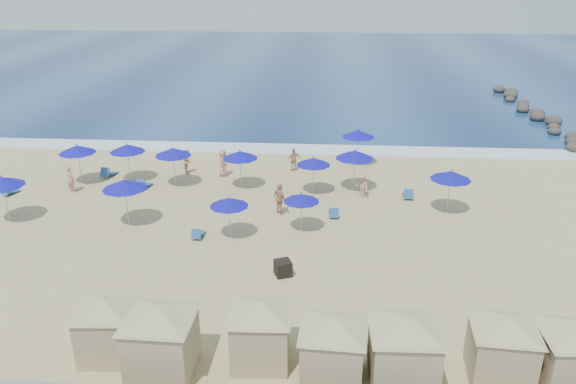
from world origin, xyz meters
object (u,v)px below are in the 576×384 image
(umbrella_10, at_px, (355,154))
(beachgoer_1, at_px, (188,161))
(cabana_4, at_px, (404,341))
(umbrella_1, at_px, (2,181))
(umbrella_4, at_px, (173,152))
(beachgoer_0, at_px, (71,179))
(cabana_1, at_px, (160,330))
(cabana_6, at_px, (574,346))
(umbrella_5, at_px, (240,155))
(beachgoer_4, at_px, (223,163))
(cabana_0, at_px, (107,320))
(cabana_2, at_px, (260,324))
(beachgoer_5, at_px, (294,160))
(trash_bin, at_px, (283,268))
(umbrella_3, at_px, (124,184))
(cabana_5, at_px, (503,339))
(cabana_3, at_px, (333,340))
(umbrella_2, at_px, (127,148))
(rock_jetty, at_px, (543,119))
(umbrella_8, at_px, (301,198))
(beachgoer_2, at_px, (280,199))
(umbrella_7, at_px, (313,161))
(umbrella_9, at_px, (358,134))
(umbrella_0, at_px, (77,149))
(umbrella_11, at_px, (451,175))
(beachgoer_3, at_px, (362,185))
(umbrella_6, at_px, (229,202))

(umbrella_10, bearing_deg, beachgoer_1, 167.76)
(cabana_4, distance_m, umbrella_1, 23.05)
(umbrella_4, bearing_deg, beachgoer_0, -166.33)
(cabana_1, relative_size, umbrella_4, 1.80)
(cabana_1, height_order, cabana_6, cabana_1)
(umbrella_5, xyz_separation_m, beachgoer_4, (-1.50, 2.06, -1.28))
(cabana_4, bearing_deg, cabana_0, 175.91)
(cabana_2, xyz_separation_m, cabana_6, (10.34, -0.57, 0.05))
(umbrella_1, xyz_separation_m, beachgoer_5, (15.11, 9.21, -1.53))
(umbrella_4, bearing_deg, cabana_2, -65.96)
(trash_bin, bearing_deg, umbrella_1, 141.60)
(umbrella_3, bearing_deg, cabana_1, -65.84)
(cabana_5, bearing_deg, umbrella_4, 132.65)
(cabana_3, bearing_deg, cabana_4, -0.34)
(cabana_0, distance_m, umbrella_2, 18.02)
(rock_jetty, xyz_separation_m, cabana_4, (-16.48, -34.75, 1.32))
(umbrella_8, xyz_separation_m, beachgoer_5, (-0.95, 9.27, -1.08))
(umbrella_2, relative_size, umbrella_10, 0.95)
(beachgoer_2, bearing_deg, rock_jetty, -85.36)
(umbrella_4, distance_m, umbrella_10, 11.28)
(umbrella_3, relative_size, umbrella_7, 1.13)
(cabana_3, bearing_deg, umbrella_7, 93.81)
(cabana_1, xyz_separation_m, umbrella_9, (7.62, 22.24, 0.58))
(umbrella_9, distance_m, beachgoer_1, 11.81)
(umbrella_7, distance_m, beachgoer_4, 6.71)
(cabana_0, xyz_separation_m, umbrella_0, (-8.09, 16.63, 0.83))
(cabana_4, height_order, umbrella_7, cabana_4)
(trash_bin, relative_size, cabana_2, 0.16)
(cabana_6, xyz_separation_m, umbrella_7, (-8.95, 16.46, 0.47))
(umbrella_11, height_order, beachgoer_1, umbrella_11)
(cabana_0, xyz_separation_m, umbrella_7, (6.83, 15.96, 0.60))
(umbrella_10, bearing_deg, beachgoer_2, -137.63)
(cabana_2, relative_size, umbrella_5, 1.70)
(cabana_3, xyz_separation_m, cabana_4, (2.34, -0.01, 0.11))
(umbrella_0, xyz_separation_m, umbrella_11, (22.61, -3.06, -0.04))
(rock_jetty, bearing_deg, umbrella_3, -142.00)
(umbrella_8, height_order, beachgoer_0, umbrella_8)
(cabana_6, xyz_separation_m, beachgoer_3, (-6.00, 16.03, -0.82))
(rock_jetty, distance_m, cabana_4, 38.49)
(umbrella_8, bearing_deg, cabana_6, -49.92)
(rock_jetty, distance_m, beachgoer_5, 25.58)
(umbrella_3, relative_size, umbrella_5, 1.07)
(umbrella_0, xyz_separation_m, beachgoer_3, (17.87, -1.11, -1.52))
(umbrella_5, xyz_separation_m, umbrella_9, (7.49, 4.95, 0.07))
(rock_jetty, xyz_separation_m, beachgoer_0, (-34.83, -18.88, 0.48))
(umbrella_0, height_order, beachgoer_0, umbrella_0)
(umbrella_6, relative_size, umbrella_9, 0.87)
(umbrella_10, bearing_deg, beachgoer_0, -175.08)
(trash_bin, distance_m, beachgoer_0, 16.57)
(rock_jetty, height_order, cabana_2, cabana_2)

